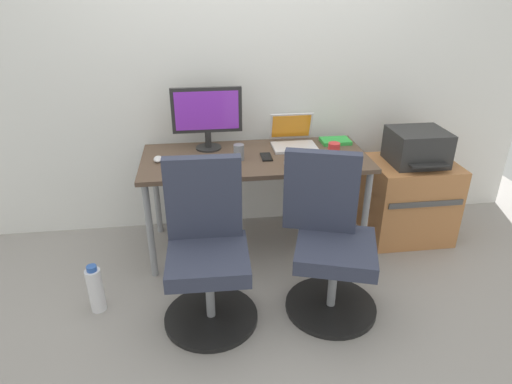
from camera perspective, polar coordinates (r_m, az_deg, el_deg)
ground_plane at (r=3.32m, az=-0.11°, el=-6.73°), size 5.28×5.28×0.00m
back_wall at (r=3.24m, az=-1.13°, el=17.22°), size 4.40×0.04×2.60m
desk at (r=3.02m, az=-0.12°, el=3.48°), size 1.53×0.67×0.70m
office_chair_left at (r=2.48m, az=-6.31°, el=-7.70°), size 0.54×0.54×0.94m
office_chair_right at (r=2.57m, az=9.46°, el=-6.55°), size 0.55×0.55×0.94m
side_cabinet at (r=3.49m, az=19.07°, el=-0.92°), size 0.60×0.50×0.60m
printer at (r=3.33m, az=20.10°, el=5.49°), size 0.38×0.40×0.24m
water_bottle_on_floor at (r=2.81m, az=-20.00°, el=-11.71°), size 0.09×0.09×0.31m
desktop_monitor at (r=3.08m, az=-6.35°, el=9.98°), size 0.48×0.18×0.43m
open_laptop at (r=3.19m, az=4.81°, el=6.92°), size 0.31×0.28×0.22m
keyboard_by_monitor at (r=2.82m, az=-5.53°, el=3.31°), size 0.34×0.12×0.02m
keyboard_by_laptop at (r=2.85m, az=7.21°, el=3.49°), size 0.34×0.12×0.02m
mouse_by_monitor at (r=2.98m, az=-12.56°, el=4.17°), size 0.06×0.10×0.03m
mouse_by_laptop at (r=2.88m, az=11.89°, el=3.48°), size 0.06×0.10×0.03m
coffee_mug at (r=3.03m, az=10.01°, el=5.43°), size 0.08×0.08×0.09m
pen_cup at (r=2.92m, az=-2.23°, el=5.16°), size 0.07×0.07×0.10m
phone_near_monitor at (r=2.97m, az=1.34°, el=4.56°), size 0.07×0.14×0.01m
phone_near_laptop at (r=2.79m, az=-10.08°, el=2.63°), size 0.07×0.14×0.01m
notebook at (r=3.30m, az=10.21°, el=6.50°), size 0.21×0.15×0.03m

